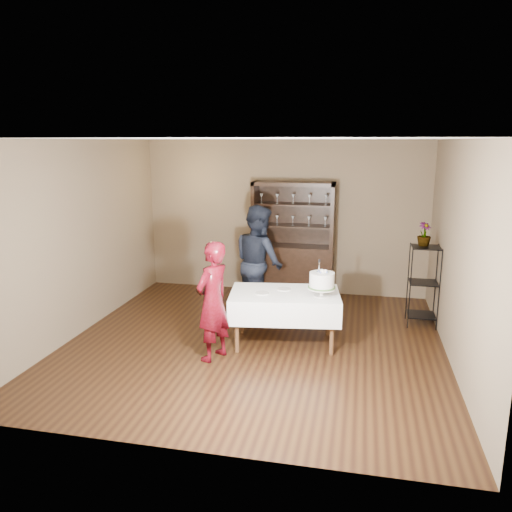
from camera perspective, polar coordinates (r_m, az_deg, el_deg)
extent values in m
plane|color=black|center=(6.88, -0.18, -9.86)|extent=(5.00, 5.00, 0.00)
plane|color=white|center=(6.34, -0.20, 13.24)|extent=(5.00, 5.00, 0.00)
cube|color=brown|center=(8.90, 3.23, 4.43)|extent=(5.00, 0.02, 2.70)
cube|color=brown|center=(7.41, -19.44, 1.96)|extent=(0.02, 5.00, 2.70)
cube|color=brown|center=(6.44, 22.10, 0.17)|extent=(0.02, 5.00, 2.70)
cube|color=black|center=(8.80, 4.19, -1.67)|extent=(1.40, 0.48, 0.90)
cube|color=black|center=(8.82, 4.49, 4.98)|extent=(1.40, 0.03, 1.10)
cube|color=black|center=(8.54, 4.35, 8.24)|extent=(1.40, 0.48, 0.06)
cube|color=black|center=(8.63, 4.27, 3.47)|extent=(1.28, 0.42, 0.02)
cube|color=black|center=(8.58, 4.31, 5.91)|extent=(1.28, 0.42, 0.02)
cylinder|color=black|center=(7.53, 17.20, -3.59)|extent=(0.02, 0.02, 1.20)
cylinder|color=black|center=(7.58, 20.22, -3.71)|extent=(0.02, 0.02, 1.20)
cylinder|color=black|center=(7.91, 16.96, -2.78)|extent=(0.02, 0.02, 1.20)
cylinder|color=black|center=(7.96, 19.83, -2.90)|extent=(0.02, 0.02, 1.20)
cube|color=black|center=(7.87, 18.32, -6.39)|extent=(0.40, 0.40, 0.02)
cube|color=black|center=(7.73, 18.58, -2.88)|extent=(0.40, 0.40, 0.01)
cube|color=black|center=(7.61, 18.87, 0.96)|extent=(0.40, 0.40, 0.02)
cube|color=silver|center=(6.68, 3.29, -5.54)|extent=(1.55, 1.08, 0.33)
cylinder|color=#50331D|center=(6.48, -2.22, -8.13)|extent=(0.06, 0.06, 0.68)
cylinder|color=#50331D|center=(6.47, 8.68, -8.32)|extent=(0.06, 0.06, 0.68)
cylinder|color=#50331D|center=(7.10, -1.64, -6.20)|extent=(0.06, 0.06, 0.68)
cylinder|color=#50331D|center=(7.09, 8.27, -6.37)|extent=(0.06, 0.06, 0.68)
imported|color=#3C0508|center=(6.18, -4.97, -5.17)|extent=(0.54, 0.64, 1.50)
imported|color=black|center=(7.58, 0.32, -0.71)|extent=(1.06, 1.08, 1.76)
cylinder|color=silver|center=(6.52, 7.49, -4.53)|extent=(0.20, 0.20, 0.01)
cylinder|color=silver|center=(6.51, 7.50, -4.16)|extent=(0.05, 0.05, 0.10)
cylinder|color=silver|center=(6.49, 7.52, -3.67)|extent=(0.36, 0.36, 0.02)
cylinder|color=#416731|center=(6.49, 7.52, -3.53)|extent=(0.35, 0.35, 0.02)
cylinder|color=white|center=(6.46, 7.54, -2.76)|extent=(0.38, 0.38, 0.20)
sphere|color=#5C6FC6|center=(6.43, 7.84, -1.81)|extent=(0.02, 0.02, 0.02)
cube|color=silver|center=(6.40, 7.22, -1.32)|extent=(0.02, 0.02, 0.14)
cube|color=black|center=(6.38, 7.24, -0.58)|extent=(0.03, 0.02, 0.05)
cylinder|color=silver|center=(6.57, 0.71, -4.27)|extent=(0.22, 0.22, 0.01)
cylinder|color=silver|center=(6.75, 3.22, -3.80)|extent=(0.20, 0.20, 0.01)
imported|color=#416731|center=(7.61, 18.67, 2.38)|extent=(0.27, 0.27, 0.35)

